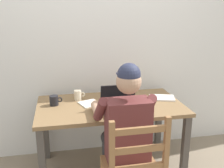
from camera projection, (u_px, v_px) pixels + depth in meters
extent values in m
plane|color=gray|center=(110.00, 168.00, 2.79)|extent=(8.00, 8.00, 0.00)
cube|color=silver|center=(102.00, 39.00, 2.87)|extent=(6.00, 0.04, 2.60)
cube|color=olive|center=(110.00, 106.00, 2.59)|extent=(1.41, 0.79, 0.03)
cube|color=#4C4742|center=(42.00, 165.00, 2.25)|extent=(0.06, 0.06, 0.69)
cube|color=#4C4742|center=(185.00, 149.00, 2.49)|extent=(0.06, 0.06, 0.69)
cube|color=#4C4742|center=(46.00, 130.00, 2.89)|extent=(0.06, 0.06, 0.69)
cube|color=#4C4742|center=(159.00, 120.00, 3.14)|extent=(0.06, 0.06, 0.69)
cube|color=brown|center=(128.00, 130.00, 2.06)|extent=(0.34, 0.20, 0.50)
sphere|color=tan|center=(129.00, 82.00, 1.94)|extent=(0.19, 0.19, 0.19)
sphere|color=#282D47|center=(129.00, 75.00, 1.93)|extent=(0.17, 0.17, 0.17)
cube|color=#282D47|center=(126.00, 74.00, 2.02)|extent=(0.13, 0.10, 0.01)
cylinder|color=#38383D|center=(112.00, 147.00, 2.30)|extent=(0.13, 0.40, 0.13)
cylinder|color=#38383D|center=(131.00, 145.00, 2.33)|extent=(0.13, 0.40, 0.13)
cylinder|color=#38383D|center=(108.00, 158.00, 2.55)|extent=(0.10, 0.10, 0.46)
cylinder|color=#38383D|center=(126.00, 156.00, 2.58)|extent=(0.10, 0.10, 0.46)
cylinder|color=brown|center=(101.00, 110.00, 2.06)|extent=(0.10, 0.25, 0.25)
cylinder|color=tan|center=(97.00, 110.00, 2.30)|extent=(0.07, 0.28, 0.07)
sphere|color=tan|center=(95.00, 105.00, 2.44)|extent=(0.08, 0.08, 0.08)
cylinder|color=brown|center=(149.00, 106.00, 2.13)|extent=(0.10, 0.25, 0.25)
cylinder|color=tan|center=(140.00, 107.00, 2.38)|extent=(0.07, 0.28, 0.07)
sphere|color=tan|center=(135.00, 102.00, 2.51)|extent=(0.08, 0.08, 0.08)
cube|color=olive|center=(131.00, 168.00, 2.02)|extent=(0.42, 0.42, 0.02)
cube|color=olive|center=(166.00, 149.00, 1.80)|extent=(0.04, 0.04, 0.48)
cube|color=olive|center=(112.00, 155.00, 1.73)|extent=(0.04, 0.04, 0.48)
cube|color=olive|center=(139.00, 168.00, 1.80)|extent=(0.36, 0.02, 0.04)
cube|color=olive|center=(140.00, 149.00, 1.76)|extent=(0.36, 0.02, 0.04)
cube|color=olive|center=(140.00, 130.00, 1.72)|extent=(0.36, 0.02, 0.04)
cube|color=black|center=(121.00, 112.00, 2.36)|extent=(0.33, 0.23, 0.02)
cube|color=#2B2B2D|center=(121.00, 111.00, 2.36)|extent=(0.29, 0.17, 0.00)
cube|color=black|center=(118.00, 95.00, 2.46)|extent=(0.33, 0.06, 0.22)
cube|color=silver|center=(118.00, 95.00, 2.46)|extent=(0.29, 0.05, 0.19)
ellipsoid|color=black|center=(148.00, 110.00, 2.38)|extent=(0.06, 0.10, 0.03)
cylinder|color=beige|center=(78.00, 95.00, 2.69)|extent=(0.07, 0.07, 0.10)
torus|color=beige|center=(83.00, 94.00, 2.70)|extent=(0.05, 0.01, 0.05)
cylinder|color=black|center=(54.00, 101.00, 2.55)|extent=(0.08, 0.08, 0.10)
torus|color=black|center=(60.00, 100.00, 2.56)|extent=(0.05, 0.01, 0.05)
cube|color=gold|center=(115.00, 97.00, 2.73)|extent=(0.19, 0.13, 0.03)
cube|color=#BC332D|center=(116.00, 95.00, 2.73)|extent=(0.17, 0.14, 0.03)
cube|color=gold|center=(117.00, 93.00, 2.71)|extent=(0.17, 0.14, 0.02)
cube|color=#BC332D|center=(116.00, 90.00, 2.72)|extent=(0.20, 0.16, 0.03)
cube|color=white|center=(162.00, 98.00, 2.75)|extent=(0.30, 0.25, 0.01)
cube|color=silver|center=(90.00, 104.00, 2.59)|extent=(0.24, 0.24, 0.01)
cube|color=gold|center=(148.00, 100.00, 2.71)|extent=(0.14, 0.11, 0.00)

